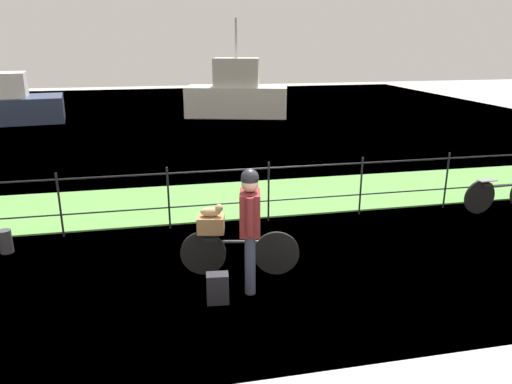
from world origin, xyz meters
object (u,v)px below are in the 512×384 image
moored_boat_mid (1,104)px  bicycle_main (238,252)px  terrier_dog (212,211)px  backpack_on_paving (218,288)px  moored_boat_near (237,95)px  mooring_bollard (6,241)px  wooden_crate (211,224)px  bicycle_parked (502,194)px  cyclist_person (250,220)px

moored_boat_mid → bicycle_main: bearing=-64.8°
terrier_dog → moored_boat_mid: 16.22m
backpack_on_paving → moored_boat_near: 15.61m
mooring_bollard → moored_boat_near: (5.94, 13.13, 0.72)m
wooden_crate → terrier_dog: 0.20m
bicycle_main → terrier_dog: bearing=168.4°
backpack_on_paving → bicycle_parked: size_ratio=0.23×
moored_boat_near → moored_boat_mid: moored_boat_near is taller
backpack_on_paving → moored_boat_mid: bearing=-61.7°
moored_boat_near → bicycle_main: bearing=-99.6°
moored_boat_near → moored_boat_mid: (-9.47, 0.25, -0.18)m
bicycle_main → backpack_on_paving: bearing=-119.0°
cyclist_person → bicycle_parked: 5.81m
bicycle_main → backpack_on_paving: (-0.40, -0.72, -0.14)m
backpack_on_paving → bicycle_parked: bicycle_parked is taller
cyclist_person → moored_boat_near: moored_boat_near is taller
bicycle_main → backpack_on_paving: bicycle_main is taller
bicycle_parked → moored_boat_near: moored_boat_near is taller
cyclist_person → moored_boat_mid: (-7.07, 15.34, -0.27)m
backpack_on_paving → moored_boat_near: bearing=-95.2°
bicycle_main → moored_boat_near: moored_boat_near is taller
mooring_bollard → bicycle_parked: 8.94m
terrier_dog → moored_boat_mid: bearing=114.2°
cyclist_person → moored_boat_mid: moored_boat_mid is taller
cyclist_person → mooring_bollard: cyclist_person is taller
moored_boat_mid → backpack_on_paving: bearing=-67.1°
moored_boat_mid → moored_boat_near: bearing=-1.5°
wooden_crate → moored_boat_mid: moored_boat_mid is taller
bicycle_parked → cyclist_person: bearing=-159.2°
mooring_bollard → terrier_dog: bearing=-24.3°
terrier_dog → bicycle_main: bearing=-11.6°
moored_boat_mid → wooden_crate: bearing=-65.9°
backpack_on_paving → moored_boat_mid: (-6.59, 15.58, 0.53)m
bicycle_main → bicycle_parked: bicycle_parked is taller
wooden_crate → bicycle_parked: wooden_crate is taller
wooden_crate → backpack_on_paving: size_ratio=0.92×
bicycle_parked → moored_boat_mid: moored_boat_mid is taller
bicycle_main → wooden_crate: size_ratio=4.50×
mooring_bollard → moored_boat_near: size_ratio=0.08×
bicycle_main → cyclist_person: cyclist_person is taller
backpack_on_paving → mooring_bollard: bearing=-30.2°
bicycle_main → terrier_dog: size_ratio=5.14×
cyclist_person → mooring_bollard: (-3.54, 1.95, -0.82)m
backpack_on_paving → mooring_bollard: size_ratio=1.07×
bicycle_main → backpack_on_paving: 0.83m
mooring_bollard → bicycle_parked: bicycle_parked is taller
bicycle_main → cyclist_person: size_ratio=0.99×
wooden_crate → cyclist_person: cyclist_person is taller
wooden_crate → mooring_bollard: size_ratio=0.98×
mooring_bollard → moored_boat_mid: 13.85m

